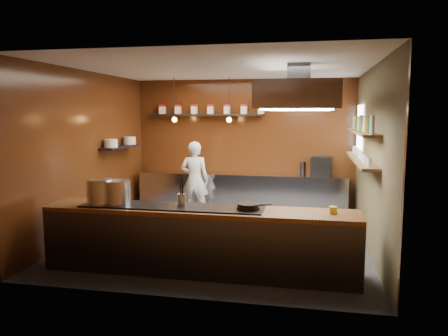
% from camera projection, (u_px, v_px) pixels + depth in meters
% --- Properties ---
extents(floor, '(5.00, 5.00, 0.00)m').
position_uv_depth(floor, '(222.00, 240.00, 7.75)').
color(floor, black).
rests_on(floor, ground).
extents(back_wall, '(5.00, 0.00, 5.00)m').
position_uv_depth(back_wall, '(244.00, 146.00, 10.00)').
color(back_wall, '#3C180B').
rests_on(back_wall, ground).
extents(left_wall, '(0.00, 5.00, 5.00)m').
position_uv_depth(left_wall, '(90.00, 153.00, 8.05)').
color(left_wall, '#3C180B').
rests_on(left_wall, ground).
extents(right_wall, '(0.00, 5.00, 5.00)m').
position_uv_depth(right_wall, '(373.00, 159.00, 7.08)').
color(right_wall, '#494429').
rests_on(right_wall, ground).
extents(ceiling, '(5.00, 5.00, 0.00)m').
position_uv_depth(ceiling, '(222.00, 68.00, 7.38)').
color(ceiling, silver).
rests_on(ceiling, back_wall).
extents(window_pane, '(0.00, 1.00, 1.00)m').
position_uv_depth(window_pane, '(359.00, 130.00, 8.69)').
color(window_pane, white).
rests_on(window_pane, right_wall).
extents(prep_counter, '(4.60, 0.65, 0.90)m').
position_uv_depth(prep_counter, '(241.00, 193.00, 9.81)').
color(prep_counter, silver).
rests_on(prep_counter, floor).
extents(pass_counter, '(4.40, 0.72, 0.94)m').
position_uv_depth(pass_counter, '(199.00, 240.00, 6.14)').
color(pass_counter, '#38383D').
rests_on(pass_counter, floor).
extents(tin_shelf, '(2.60, 0.26, 0.04)m').
position_uv_depth(tin_shelf, '(204.00, 115.00, 9.95)').
color(tin_shelf, black).
rests_on(tin_shelf, back_wall).
extents(plate_shelf, '(0.30, 1.40, 0.04)m').
position_uv_depth(plate_shelf, '(121.00, 147.00, 8.99)').
color(plate_shelf, black).
rests_on(plate_shelf, left_wall).
extents(bottle_shelf_upper, '(0.26, 2.80, 0.04)m').
position_uv_depth(bottle_shelf_upper, '(362.00, 132.00, 7.35)').
color(bottle_shelf_upper, brown).
rests_on(bottle_shelf_upper, right_wall).
extents(bottle_shelf_lower, '(0.26, 2.80, 0.04)m').
position_uv_depth(bottle_shelf_lower, '(360.00, 160.00, 7.41)').
color(bottle_shelf_lower, brown).
rests_on(bottle_shelf_lower, right_wall).
extents(extractor_hood, '(1.20, 2.00, 0.72)m').
position_uv_depth(extractor_hood, '(299.00, 96.00, 6.80)').
color(extractor_hood, '#38383D').
rests_on(extractor_hood, ceiling).
extents(pendant_left, '(0.10, 0.10, 0.95)m').
position_uv_depth(pendant_left, '(174.00, 117.00, 9.41)').
color(pendant_left, black).
rests_on(pendant_left, ceiling).
extents(pendant_right, '(0.10, 0.10, 0.95)m').
position_uv_depth(pendant_right, '(229.00, 117.00, 9.18)').
color(pendant_right, black).
rests_on(pendant_right, ceiling).
extents(storage_tins, '(2.43, 0.13, 0.22)m').
position_uv_depth(storage_tins, '(211.00, 109.00, 9.91)').
color(storage_tins, beige).
rests_on(storage_tins, tin_shelf).
extents(plate_stacks, '(0.26, 1.16, 0.16)m').
position_uv_depth(plate_stacks, '(121.00, 142.00, 8.98)').
color(plate_stacks, white).
rests_on(plate_stacks, plate_shelf).
extents(bottles, '(0.06, 2.66, 0.24)m').
position_uv_depth(bottles, '(362.00, 124.00, 7.33)').
color(bottles, silver).
rests_on(bottles, bottle_shelf_upper).
extents(wine_glasses, '(0.07, 2.37, 0.13)m').
position_uv_depth(wine_glasses, '(361.00, 155.00, 7.40)').
color(wine_glasses, silver).
rests_on(wine_glasses, bottle_shelf_lower).
extents(stockpot_large, '(0.41, 0.41, 0.36)m').
position_uv_depth(stockpot_large, '(100.00, 191.00, 6.27)').
color(stockpot_large, '#BABDC2').
rests_on(stockpot_large, pass_counter).
extents(stockpot_small, '(0.47, 0.47, 0.34)m').
position_uv_depth(stockpot_small, '(118.00, 192.00, 6.25)').
color(stockpot_small, silver).
rests_on(stockpot_small, pass_counter).
extents(utensil_crock, '(0.16, 0.16, 0.17)m').
position_uv_depth(utensil_crock, '(182.00, 200.00, 6.16)').
color(utensil_crock, silver).
rests_on(utensil_crock, pass_counter).
extents(frying_pan, '(0.48, 0.32, 0.08)m').
position_uv_depth(frying_pan, '(249.00, 206.00, 5.93)').
color(frying_pan, black).
rests_on(frying_pan, pass_counter).
extents(butter_jar, '(0.13, 0.13, 0.09)m').
position_uv_depth(butter_jar, '(333.00, 210.00, 5.76)').
color(butter_jar, gold).
rests_on(butter_jar, pass_counter).
extents(espresso_machine, '(0.47, 0.46, 0.41)m').
position_uv_depth(espresso_machine, '(322.00, 166.00, 9.39)').
color(espresso_machine, black).
rests_on(espresso_machine, prep_counter).
extents(chef, '(0.62, 0.42, 1.65)m').
position_uv_depth(chef, '(195.00, 180.00, 9.29)').
color(chef, silver).
rests_on(chef, floor).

